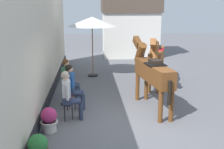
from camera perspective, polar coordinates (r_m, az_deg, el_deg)
The scene contains 12 objects.
ground_plane at distance 10.86m, azimuth 1.36°, elevation -3.07°, with size 40.00×40.00×0.00m, color slate.
pub_facade_wall at distance 9.10m, azimuth -13.78°, elevation 3.18°, with size 0.34×14.00×3.40m.
distant_cottage at distance 17.77m, azimuth 3.55°, elevation 9.46°, with size 3.40×2.60×3.50m.
seated_visitor_near at distance 8.03m, azimuth -8.44°, elevation -3.58°, with size 0.61×0.49×1.39m.
seated_visitor_middle at distance 8.80m, azimuth -7.79°, elevation -2.01°, with size 0.61×0.48×1.39m.
seated_visitor_far at distance 9.68m, azimuth -8.49°, elevation -0.57°, with size 0.61×0.48×1.39m.
saddled_horse_near at distance 8.80m, azimuth 7.81°, elevation 0.56°, with size 0.79×2.98×2.06m.
saddled_horse_far at distance 11.17m, azimuth 8.67°, elevation 3.37°, with size 1.18×2.90×2.06m.
flower_planter_near at distance 6.17m, azimuth -14.23°, elevation -13.89°, with size 0.43×0.43×0.64m.
flower_planter_middle at distance 7.53m, azimuth -12.20°, elevation -8.53°, with size 0.43×0.43×0.64m.
cafe_parasol at distance 12.58m, azimuth -3.91°, elevation 10.20°, with size 2.10×2.10×2.58m.
satchel_bag at distance 10.75m, azimuth -8.33°, elevation -2.83°, with size 0.28×0.12×0.20m, color black.
Camera 1 is at (-1.07, -7.33, 3.17)m, focal length 46.79 mm.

